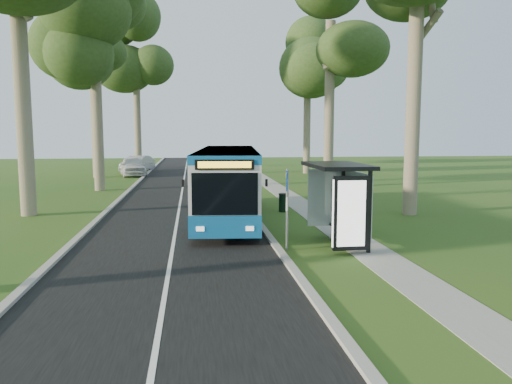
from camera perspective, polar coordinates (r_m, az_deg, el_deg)
ground at (r=17.16m, az=2.28°, el=-6.36°), size 120.00×120.00×0.00m
road at (r=26.77m, az=-8.73°, el=-1.61°), size 7.00×100.00×0.02m
kerb_east at (r=26.90m, az=-1.26°, el=-1.38°), size 0.25×100.00×0.12m
kerb_west at (r=27.08m, az=-16.15°, el=-1.60°), size 0.25×100.00×0.12m
centre_line at (r=26.77m, az=-8.73°, el=-1.58°), size 0.12×100.00×0.00m
footpath at (r=27.38m, az=5.00°, el=-1.36°), size 1.50×100.00×0.02m
bus at (r=22.58m, az=-3.21°, el=1.03°), size 3.53×12.05×3.15m
bus_stop_sign at (r=16.48m, az=3.58°, el=-0.96°), size 0.15×0.38×2.72m
bus_shelter at (r=17.11m, az=10.13°, el=0.34°), size 1.83×3.33×2.84m
litter_bin at (r=24.69m, az=3.18°, el=-1.20°), size 0.52×0.52×0.90m
car_white at (r=46.15m, az=-13.89°, el=2.89°), size 2.97×5.35×1.72m
car_silver at (r=50.35m, az=-13.39°, el=3.14°), size 3.13×5.11×1.59m
tree_west_c at (r=35.81m, az=-18.07°, el=18.58°), size 5.20×5.20×15.37m
tree_west_d at (r=45.83m, az=-18.22°, el=15.90°), size 5.20×5.20×15.34m
tree_west_e at (r=55.41m, az=-13.61°, el=15.41°), size 5.20×5.20×16.64m
tree_east_c at (r=36.61m, az=8.55°, el=19.07°), size 5.20×5.20×15.79m
tree_east_d at (r=48.19m, az=5.94°, el=15.02°), size 5.20×5.20×14.53m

